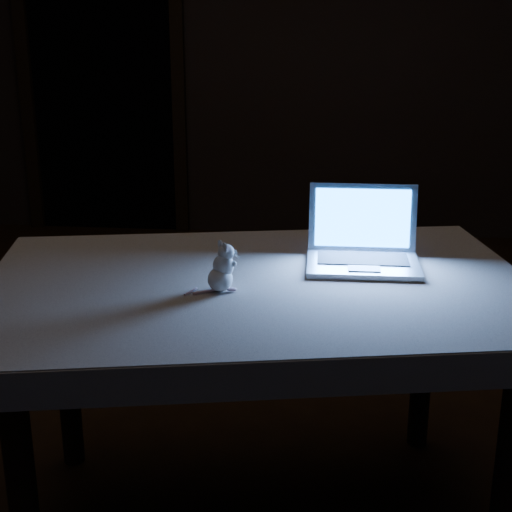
# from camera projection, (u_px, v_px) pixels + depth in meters

# --- Properties ---
(floor) EXTENTS (5.00, 5.00, 0.00)m
(floor) POSITION_uv_depth(u_px,v_px,m) (220.00, 436.00, 2.47)
(floor) COLOR black
(floor) RESTS_ON ground
(back_wall) EXTENTS (4.50, 0.04, 2.60)m
(back_wall) POSITION_uv_depth(u_px,v_px,m) (277.00, 23.00, 4.44)
(back_wall) COLOR black
(back_wall) RESTS_ON ground
(doorway) EXTENTS (1.06, 0.36, 2.13)m
(doorway) POSITION_uv_depth(u_px,v_px,m) (101.00, 63.00, 4.62)
(doorway) COLOR black
(doorway) RESTS_ON back_wall
(table) EXTENTS (1.43, 1.06, 0.69)m
(table) POSITION_uv_depth(u_px,v_px,m) (259.00, 405.00, 1.98)
(table) COLOR black
(table) RESTS_ON floor
(tablecloth) EXTENTS (1.55, 1.21, 0.08)m
(tablecloth) POSITION_uv_depth(u_px,v_px,m) (277.00, 294.00, 1.90)
(tablecloth) COLOR beige
(tablecloth) RESTS_ON table
(laptop) EXTENTS (0.30, 0.26, 0.20)m
(laptop) POSITION_uv_depth(u_px,v_px,m) (365.00, 231.00, 1.94)
(laptop) COLOR #A1A1A6
(laptop) RESTS_ON tablecloth
(plush_mouse) EXTENTS (0.09, 0.09, 0.12)m
(plush_mouse) POSITION_uv_depth(u_px,v_px,m) (220.00, 267.00, 1.78)
(plush_mouse) COLOR silver
(plush_mouse) RESTS_ON tablecloth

